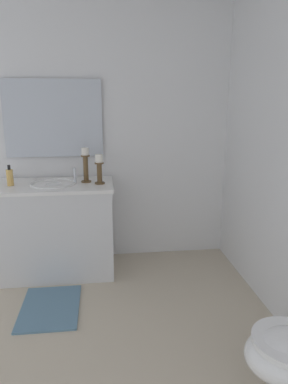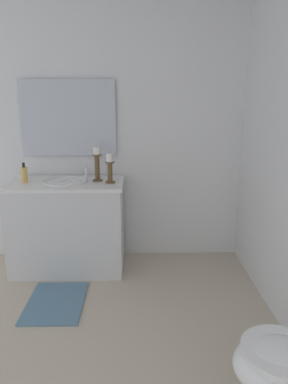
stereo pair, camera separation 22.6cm
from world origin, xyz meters
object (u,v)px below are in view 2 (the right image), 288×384
(candle_holder_tall, at_px, (110,168))
(sink_basin, at_px, (66,186))
(soap_bottle, at_px, (24,174))
(bath_mat, at_px, (56,302))
(vanity_cabinet, at_px, (68,226))
(mirror, at_px, (68,118))
(candle_holder_short, at_px, (97,163))

(candle_holder_tall, bearing_deg, sink_basin, -95.64)
(soap_bottle, distance_m, bath_mat, 1.15)
(bath_mat, bearing_deg, vanity_cabinet, -180.00)
(mirror, bearing_deg, candle_holder_short, 49.60)
(candle_holder_tall, bearing_deg, vanity_cabinet, -95.63)
(mirror, bearing_deg, bath_mat, -0.00)
(mirror, height_order, soap_bottle, mirror)
(soap_bottle, bearing_deg, candle_holder_tall, 88.25)
(vanity_cabinet, relative_size, soap_bottle, 5.85)
(candle_holder_short, distance_m, bath_mat, 1.23)
(sink_basin, bearing_deg, bath_mat, -0.09)
(candle_holder_tall, distance_m, soap_bottle, 0.77)
(mirror, bearing_deg, sink_basin, 0.20)
(bath_mat, bearing_deg, soap_bottle, -149.40)
(candle_holder_tall, relative_size, bath_mat, 0.44)
(vanity_cabinet, bearing_deg, candle_holder_tall, 84.37)
(candle_holder_tall, distance_m, candle_holder_short, 0.15)
(vanity_cabinet, bearing_deg, mirror, 179.99)
(sink_basin, relative_size, candle_holder_short, 1.30)
(candle_holder_tall, height_order, candle_holder_short, candle_holder_short)
(sink_basin, distance_m, bath_mat, 1.01)
(sink_basin, relative_size, mirror, 0.45)
(sink_basin, bearing_deg, candle_holder_short, 97.35)
(candle_holder_short, bearing_deg, candle_holder_tall, 57.54)
(mirror, relative_size, candle_holder_tall, 3.42)
(vanity_cabinet, xyz_separation_m, sink_basin, (0.00, 0.00, 0.38))
(vanity_cabinet, height_order, candle_holder_tall, candle_holder_tall)
(vanity_cabinet, bearing_deg, sink_basin, 90.00)
(mirror, height_order, candle_holder_tall, mirror)
(soap_bottle, bearing_deg, mirror, 129.52)
(vanity_cabinet, relative_size, candle_holder_tall, 4.03)
(soap_bottle, bearing_deg, vanity_cabinet, 92.66)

